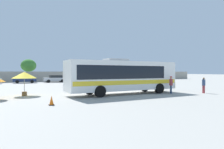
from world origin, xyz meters
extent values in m
plane|color=#A3A099|center=(0.00, 10.00, 0.00)|extent=(300.00, 300.00, 0.00)
cube|color=#9E998C|center=(0.00, 28.98, 1.14)|extent=(80.00, 0.30, 2.29)
cube|color=white|center=(0.21, -0.78, 1.85)|extent=(11.57, 3.07, 2.81)
cube|color=black|center=(-0.36, -0.80, 2.18)|extent=(9.51, 3.01, 1.24)
cube|color=yellow|center=(0.21, -0.78, 1.23)|extent=(11.34, 3.08, 0.39)
cube|color=#19212D|center=(5.95, -0.52, 2.35)|extent=(0.14, 2.29, 1.46)
cube|color=yellow|center=(5.96, -0.52, 0.78)|extent=(0.17, 2.50, 0.67)
cube|color=#B2B2B2|center=(-0.64, -0.82, 3.37)|extent=(2.26, 1.50, 0.24)
cylinder|color=black|center=(3.71, 0.61, 0.52)|extent=(1.05, 0.35, 1.04)
cylinder|color=black|center=(3.82, -1.84, 0.52)|extent=(1.05, 0.35, 1.04)
cylinder|color=black|center=(-2.99, 0.30, 0.52)|extent=(1.05, 0.35, 1.04)
cylinder|color=black|center=(-2.88, -2.15, 0.52)|extent=(1.05, 0.35, 1.04)
cylinder|color=#33476B|center=(4.85, -2.38, 0.42)|extent=(0.16, 0.16, 0.83)
cylinder|color=#33476B|center=(4.78, -2.52, 0.42)|extent=(0.16, 0.16, 0.83)
cylinder|color=#99383D|center=(4.81, -2.45, 1.16)|extent=(0.47, 0.47, 0.66)
sphere|color=tan|center=(4.81, -2.45, 1.61)|extent=(0.23, 0.23, 0.23)
cylinder|color=red|center=(4.81, -2.45, 1.71)|extent=(0.24, 0.24, 0.07)
cylinder|color=#99383D|center=(8.16, -3.70, 0.40)|extent=(0.15, 0.15, 0.79)
cylinder|color=#99383D|center=(8.16, -3.55, 0.40)|extent=(0.15, 0.15, 0.79)
cylinder|color=#33476B|center=(8.16, -3.62, 1.11)|extent=(0.33, 0.33, 0.63)
sphere|color=#8C6647|center=(8.16, -3.62, 1.53)|extent=(0.21, 0.21, 0.21)
cylinder|color=gray|center=(-8.74, 2.17, 1.09)|extent=(0.05, 0.05, 2.17)
cone|color=yellow|center=(-8.74, 2.17, 1.92)|extent=(2.20, 2.20, 0.61)
cube|color=brown|center=(-8.74, 2.17, 0.18)|extent=(0.46, 0.46, 0.36)
cube|color=navy|center=(-7.89, 24.79, 0.65)|extent=(4.35, 2.02, 0.65)
cube|color=black|center=(-8.10, 24.80, 1.24)|extent=(2.43, 1.77, 0.54)
cylinder|color=black|center=(-6.52, 25.60, 0.32)|extent=(0.65, 0.25, 0.64)
cylinder|color=black|center=(-6.62, 23.84, 0.32)|extent=(0.65, 0.25, 0.64)
cylinder|color=black|center=(-9.16, 25.74, 0.32)|extent=(0.65, 0.25, 0.64)
cylinder|color=black|center=(-9.25, 23.98, 0.32)|extent=(0.65, 0.25, 0.64)
cube|color=#B7BABF|center=(-2.09, 25.10, 0.65)|extent=(4.59, 1.96, 0.66)
cube|color=black|center=(-1.86, 25.11, 1.24)|extent=(2.55, 1.74, 0.54)
cylinder|color=black|center=(-3.46, 24.17, 0.32)|extent=(0.65, 0.24, 0.64)
cylinder|color=black|center=(-3.52, 25.93, 0.32)|extent=(0.65, 0.24, 0.64)
cylinder|color=black|center=(-0.66, 24.27, 0.32)|extent=(0.65, 0.24, 0.64)
cylinder|color=black|center=(-0.72, 26.03, 0.32)|extent=(0.65, 0.24, 0.64)
cylinder|color=brown|center=(-6.85, 31.44, 1.25)|extent=(0.32, 0.32, 2.50)
ellipsoid|color=#38752D|center=(-6.85, 31.44, 3.69)|extent=(3.38, 3.38, 2.87)
cube|color=black|center=(-7.32, -4.49, 0.02)|extent=(0.36, 0.36, 0.04)
cone|color=orange|center=(-7.32, -4.49, 0.34)|extent=(0.28, 0.28, 0.60)
camera|label=1|loc=(-9.43, -18.13, 2.22)|focal=31.96mm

